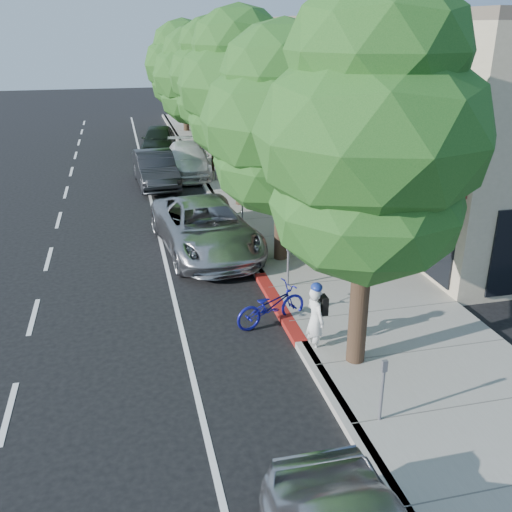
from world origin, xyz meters
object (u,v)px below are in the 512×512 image
object	(u,v)px
cyclist	(315,319)
silver_suv	(205,227)
street_tree_4	(196,77)
pedestrian	(339,198)
white_pickup	(187,160)
bicycle	(271,306)
street_tree_2	(239,87)
street_tree_5	(184,66)
street_tree_3	(213,77)
street_tree_1	(283,123)
street_tree_0	(372,140)
dark_sedan	(155,169)
dark_suv_far	(159,140)

from	to	relation	value
cyclist	silver_suv	world-z (taller)	silver_suv
street_tree_4	pedestrian	size ratio (longest dim) A/B	3.96
white_pickup	street_tree_4	bearing A→B (deg)	81.04
bicycle	street_tree_2	bearing A→B (deg)	-25.18
street_tree_4	street_tree_5	bearing A→B (deg)	90.00
street_tree_3	bicycle	distance (m)	16.35
silver_suv	street_tree_5	bearing A→B (deg)	78.73
street_tree_1	white_pickup	size ratio (longest dim) A/B	1.38
street_tree_1	street_tree_4	world-z (taller)	street_tree_1
street_tree_3	white_pickup	world-z (taller)	street_tree_3
street_tree_5	silver_suv	distance (m)	22.88
cyclist	pedestrian	world-z (taller)	pedestrian
street_tree_5	bicycle	bearing A→B (deg)	-92.68
street_tree_0	bicycle	bearing A→B (deg)	120.15
street_tree_0	bicycle	world-z (taller)	street_tree_0
silver_suv	dark_sedan	bearing A→B (deg)	90.54
street_tree_2	bicycle	bearing A→B (deg)	-97.59
white_pickup	bicycle	bearing A→B (deg)	-85.49
street_tree_0	street_tree_5	distance (m)	30.00
bicycle	dark_sedan	size ratio (longest dim) A/B	0.40
street_tree_5	pedestrian	size ratio (longest dim) A/B	4.16
dark_suv_far	pedestrian	distance (m)	15.52
pedestrian	silver_suv	bearing A→B (deg)	17.16
street_tree_2	dark_suv_far	world-z (taller)	street_tree_2
street_tree_0	street_tree_1	bearing A→B (deg)	90.00
street_tree_0	dark_sedan	distance (m)	17.05
street_tree_1	dark_suv_far	size ratio (longest dim) A/B	1.56
street_tree_1	silver_suv	size ratio (longest dim) A/B	1.21
street_tree_3	dark_suv_far	world-z (taller)	street_tree_3
street_tree_0	cyclist	size ratio (longest dim) A/B	5.03
street_tree_1	street_tree_3	distance (m)	12.00
street_tree_2	bicycle	distance (m)	10.72
street_tree_3	street_tree_1	bearing A→B (deg)	-90.00
street_tree_4	cyclist	xyz separation A→B (m)	(-0.65, -23.17, -3.39)
dark_sedan	street_tree_2	bearing A→B (deg)	-57.49
white_pickup	dark_sedan	bearing A→B (deg)	-130.26
cyclist	dark_sedan	xyz separation A→B (m)	(-2.45, 15.42, 0.00)
cyclist	street_tree_1	bearing A→B (deg)	-20.59
street_tree_0	pedestrian	bearing A→B (deg)	71.33
bicycle	silver_suv	distance (m)	5.33
dark_suv_far	pedestrian	bearing A→B (deg)	-61.94
dark_sedan	dark_suv_far	size ratio (longest dim) A/B	1.04
street_tree_2	street_tree_4	world-z (taller)	street_tree_2
street_tree_4	street_tree_0	bearing A→B (deg)	-90.00
cyclist	pedestrian	bearing A→B (deg)	-37.77
street_tree_5	silver_suv	size ratio (longest dim) A/B	1.25
street_tree_4	dark_sedan	xyz separation A→B (m)	(-3.10, -7.75, -3.39)
cyclist	bicycle	distance (m)	1.58
street_tree_3	street_tree_5	world-z (taller)	street_tree_3
street_tree_0	bicycle	xyz separation A→B (m)	(-1.30, 2.24, -4.40)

